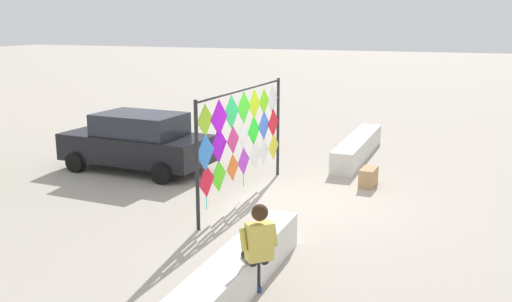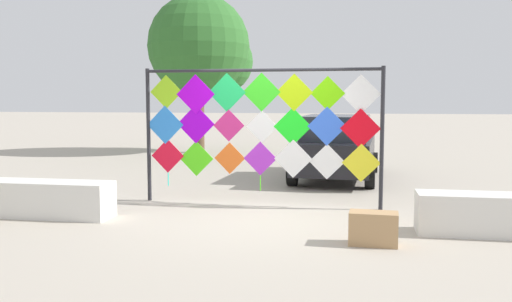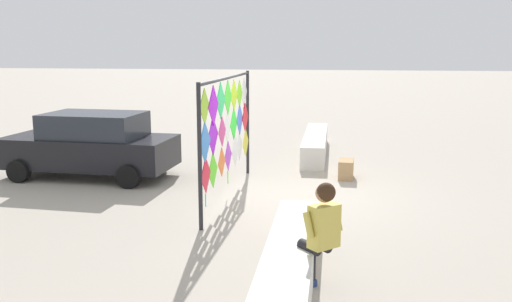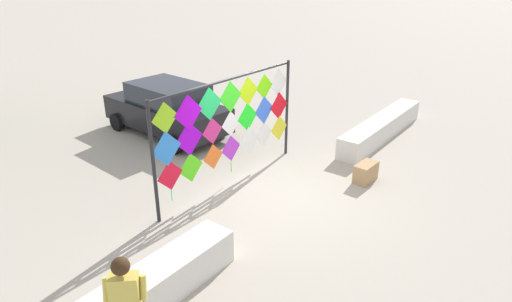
% 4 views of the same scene
% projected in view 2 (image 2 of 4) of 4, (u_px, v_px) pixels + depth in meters
% --- Properties ---
extents(ground, '(120.00, 120.00, 0.00)m').
position_uv_depth(ground, '(260.00, 219.00, 8.55)').
color(ground, '#ADA393').
extents(kite_display_rack, '(4.22, 0.19, 2.41)m').
position_uv_depth(kite_display_rack, '(260.00, 120.00, 9.51)').
color(kite_display_rack, '#232328').
rests_on(kite_display_rack, ground).
extents(parked_car, '(2.02, 3.91, 1.48)m').
position_uv_depth(parked_car, '(336.00, 147.00, 12.72)').
color(parked_car, black).
rests_on(parked_car, ground).
extents(cardboard_box_large, '(0.63, 0.36, 0.43)m').
position_uv_depth(cardboard_box_large, '(373.00, 228.00, 7.00)').
color(cardboard_box_large, tan).
rests_on(cardboard_box_large, ground).
extents(tree_palm_like, '(3.48, 3.55, 5.39)m').
position_uv_depth(tree_palm_like, '(204.00, 50.00, 18.72)').
color(tree_palm_like, brown).
rests_on(tree_palm_like, ground).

